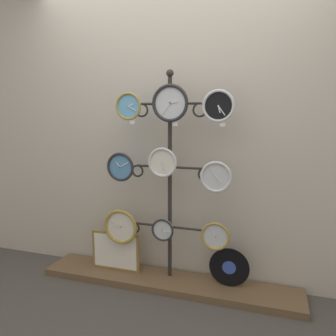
{
  "coord_description": "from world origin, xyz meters",
  "views": [
    {
      "loc": [
        0.8,
        -2.11,
        1.43
      ],
      "look_at": [
        0.0,
        0.36,
        1.01
      ],
      "focal_mm": 35.0,
      "sensor_mm": 36.0,
      "label": 1
    }
  ],
  "objects_px": {
    "clock_bottom_left": "(121,227)",
    "vinyl_record": "(229,267)",
    "clock_top_left": "(129,106)",
    "clock_top_right": "(218,106)",
    "clock_middle_left": "(121,167)",
    "picture_frame": "(116,251)",
    "clock_bottom_center": "(163,230)",
    "clock_top_center": "(170,103)",
    "clock_bottom_right": "(215,236)",
    "clock_middle_right": "(216,177)",
    "display_stand": "(170,212)",
    "clock_middle_center": "(163,162)"
  },
  "relations": [
    {
      "from": "clock_middle_center",
      "to": "clock_bottom_center",
      "type": "xyz_separation_m",
      "value": [
        0.0,
        -0.01,
        -0.56
      ]
    },
    {
      "from": "clock_bottom_center",
      "to": "clock_bottom_right",
      "type": "distance_m",
      "value": 0.43
    },
    {
      "from": "clock_middle_left",
      "to": "clock_middle_center",
      "type": "distance_m",
      "value": 0.37
    },
    {
      "from": "clock_bottom_left",
      "to": "clock_top_center",
      "type": "bearing_deg",
      "value": -0.14
    },
    {
      "from": "display_stand",
      "to": "clock_bottom_center",
      "type": "distance_m",
      "value": 0.16
    },
    {
      "from": "clock_middle_left",
      "to": "vinyl_record",
      "type": "xyz_separation_m",
      "value": [
        0.91,
        0.07,
        -0.78
      ]
    },
    {
      "from": "clock_top_left",
      "to": "clock_top_right",
      "type": "distance_m",
      "value": 0.72
    },
    {
      "from": "clock_top_center",
      "to": "clock_bottom_left",
      "type": "distance_m",
      "value": 1.13
    },
    {
      "from": "clock_bottom_center",
      "to": "picture_frame",
      "type": "relative_size",
      "value": 0.42
    },
    {
      "from": "clock_top_left",
      "to": "clock_middle_left",
      "type": "height_order",
      "value": "clock_top_left"
    },
    {
      "from": "clock_top_right",
      "to": "picture_frame",
      "type": "xyz_separation_m",
      "value": [
        -0.89,
        0.03,
        -1.26
      ]
    },
    {
      "from": "clock_middle_right",
      "to": "clock_bottom_left",
      "type": "relative_size",
      "value": 0.8
    },
    {
      "from": "clock_top_right",
      "to": "clock_bottom_center",
      "type": "height_order",
      "value": "clock_top_right"
    },
    {
      "from": "clock_middle_right",
      "to": "clock_bottom_right",
      "type": "xyz_separation_m",
      "value": [
        0.01,
        -0.01,
        -0.47
      ]
    },
    {
      "from": "picture_frame",
      "to": "clock_bottom_left",
      "type": "bearing_deg",
      "value": -28.12
    },
    {
      "from": "clock_top_left",
      "to": "clock_middle_center",
      "type": "distance_m",
      "value": 0.53
    },
    {
      "from": "clock_middle_right",
      "to": "clock_bottom_center",
      "type": "relative_size",
      "value": 1.29
    },
    {
      "from": "clock_middle_center",
      "to": "clock_bottom_left",
      "type": "relative_size",
      "value": 0.79
    },
    {
      "from": "clock_top_right",
      "to": "clock_middle_left",
      "type": "distance_m",
      "value": 0.94
    },
    {
      "from": "clock_bottom_right",
      "to": "vinyl_record",
      "type": "bearing_deg",
      "value": 28.93
    },
    {
      "from": "clock_top_left",
      "to": "clock_bottom_center",
      "type": "bearing_deg",
      "value": -2.63
    },
    {
      "from": "clock_top_center",
      "to": "clock_middle_left",
      "type": "relative_size",
      "value": 1.2
    },
    {
      "from": "clock_middle_right",
      "to": "vinyl_record",
      "type": "relative_size",
      "value": 0.76
    },
    {
      "from": "clock_bottom_center",
      "to": "picture_frame",
      "type": "xyz_separation_m",
      "value": [
        -0.46,
        0.04,
        -0.26
      ]
    },
    {
      "from": "clock_middle_left",
      "to": "display_stand",
      "type": "bearing_deg",
      "value": 13.74
    },
    {
      "from": "display_stand",
      "to": "clock_middle_right",
      "type": "bearing_deg",
      "value": -11.34
    },
    {
      "from": "clock_top_center",
      "to": "clock_bottom_right",
      "type": "distance_m",
      "value": 1.09
    },
    {
      "from": "display_stand",
      "to": "clock_top_center",
      "type": "height_order",
      "value": "display_stand"
    },
    {
      "from": "clock_middle_right",
      "to": "display_stand",
      "type": "bearing_deg",
      "value": 168.66
    },
    {
      "from": "vinyl_record",
      "to": "picture_frame",
      "type": "distance_m",
      "value": 1.0
    },
    {
      "from": "display_stand",
      "to": "clock_middle_left",
      "type": "xyz_separation_m",
      "value": [
        -0.4,
        -0.1,
        0.38
      ]
    },
    {
      "from": "clock_middle_left",
      "to": "clock_bottom_right",
      "type": "bearing_deg",
      "value": 0.49
    },
    {
      "from": "display_stand",
      "to": "clock_bottom_center",
      "type": "relative_size",
      "value": 9.36
    },
    {
      "from": "display_stand",
      "to": "clock_top_center",
      "type": "relative_size",
      "value": 6.13
    },
    {
      "from": "clock_bottom_right",
      "to": "clock_bottom_center",
      "type": "bearing_deg",
      "value": -179.9
    },
    {
      "from": "clock_top_left",
      "to": "clock_bottom_right",
      "type": "relative_size",
      "value": 0.97
    },
    {
      "from": "clock_top_left",
      "to": "clock_top_right",
      "type": "height_order",
      "value": "clock_top_right"
    },
    {
      "from": "clock_bottom_left",
      "to": "vinyl_record",
      "type": "distance_m",
      "value": 0.96
    },
    {
      "from": "clock_middle_center",
      "to": "vinyl_record",
      "type": "relative_size",
      "value": 0.75
    },
    {
      "from": "clock_top_left",
      "to": "clock_bottom_right",
      "type": "bearing_deg",
      "value": -1.0
    },
    {
      "from": "clock_bottom_center",
      "to": "vinyl_record",
      "type": "relative_size",
      "value": 0.59
    },
    {
      "from": "clock_top_center",
      "to": "vinyl_record",
      "type": "relative_size",
      "value": 0.9
    },
    {
      "from": "display_stand",
      "to": "picture_frame",
      "type": "xyz_separation_m",
      "value": [
        -0.49,
        -0.05,
        -0.39
      ]
    },
    {
      "from": "clock_top_center",
      "to": "clock_middle_left",
      "type": "xyz_separation_m",
      "value": [
        -0.43,
        -0.01,
        -0.51
      ]
    },
    {
      "from": "display_stand",
      "to": "clock_top_right",
      "type": "xyz_separation_m",
      "value": [
        0.4,
        -0.08,
        0.87
      ]
    },
    {
      "from": "clock_middle_center",
      "to": "clock_bottom_right",
      "type": "xyz_separation_m",
      "value": [
        0.44,
        -0.01,
        -0.56
      ]
    },
    {
      "from": "clock_bottom_left",
      "to": "vinyl_record",
      "type": "height_order",
      "value": "clock_bottom_left"
    },
    {
      "from": "clock_bottom_left",
      "to": "clock_top_left",
      "type": "bearing_deg",
      "value": 8.62
    },
    {
      "from": "clock_top_left",
      "to": "picture_frame",
      "type": "distance_m",
      "value": 1.28
    },
    {
      "from": "clock_bottom_right",
      "to": "display_stand",
      "type": "bearing_deg",
      "value": 167.32
    }
  ]
}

